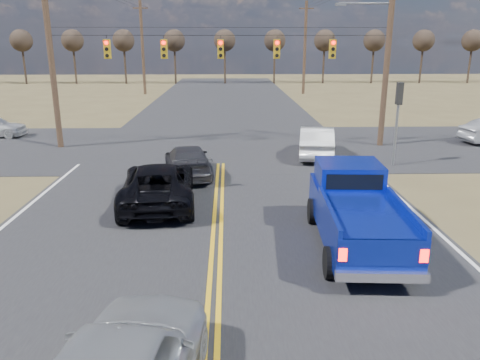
{
  "coord_description": "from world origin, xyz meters",
  "views": [
    {
      "loc": [
        0.35,
        -7.86,
        5.64
      ],
      "look_at": [
        0.72,
        6.18,
        1.5
      ],
      "focal_mm": 35.0,
      "sensor_mm": 36.0,
      "label": 1
    }
  ],
  "objects_px": {
    "white_car_queue": "(316,141)",
    "dgrey_car_queue": "(188,161)",
    "pickup_truck": "(356,211)",
    "black_suv": "(158,184)"
  },
  "relations": [
    {
      "from": "dgrey_car_queue",
      "to": "black_suv",
      "type": "bearing_deg",
      "value": 68.74
    },
    {
      "from": "white_car_queue",
      "to": "black_suv",
      "type": "bearing_deg",
      "value": 55.34
    },
    {
      "from": "white_car_queue",
      "to": "dgrey_car_queue",
      "type": "height_order",
      "value": "white_car_queue"
    },
    {
      "from": "pickup_truck",
      "to": "white_car_queue",
      "type": "height_order",
      "value": "pickup_truck"
    },
    {
      "from": "pickup_truck",
      "to": "white_car_queue",
      "type": "xyz_separation_m",
      "value": [
        0.9,
        10.94,
        -0.26
      ]
    },
    {
      "from": "pickup_truck",
      "to": "dgrey_car_queue",
      "type": "xyz_separation_m",
      "value": [
        -5.39,
        7.46,
        -0.37
      ]
    },
    {
      "from": "pickup_truck",
      "to": "black_suv",
      "type": "distance_m",
      "value": 7.19
    },
    {
      "from": "dgrey_car_queue",
      "to": "pickup_truck",
      "type": "bearing_deg",
      "value": 116.0
    },
    {
      "from": "black_suv",
      "to": "white_car_queue",
      "type": "xyz_separation_m",
      "value": [
        7.04,
        7.22,
        0.02
      ]
    },
    {
      "from": "pickup_truck",
      "to": "white_car_queue",
      "type": "relative_size",
      "value": 1.23
    }
  ]
}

